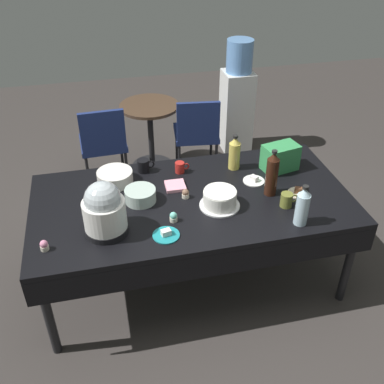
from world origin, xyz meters
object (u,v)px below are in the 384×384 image
(slow_cooker, at_px, (104,210))
(soda_bottle_cola, at_px, (272,174))
(coffee_mug_black, at_px, (144,166))
(ceramic_snack_bowl, at_px, (115,177))
(maroon_chair_left, at_px, (103,140))
(dessert_plate_white, at_px, (254,180))
(coffee_mug_olive, at_px, (287,200))
(glass_salad_bowl, at_px, (140,195))
(cupcake_lemon, at_px, (44,246))
(water_cooler, at_px, (237,99))
(maroon_chair_right, at_px, (197,131))
(coffee_mug_red, at_px, (180,167))
(potluck_table, at_px, (192,205))
(round_cafe_table, at_px, (150,125))
(soda_bottle_water, at_px, (302,206))
(frosted_layer_cake, at_px, (220,199))
(dessert_plate_cream, at_px, (298,192))
(cupcake_berry, at_px, (173,217))
(soda_carton, at_px, (280,157))
(soda_bottle_ginger_ale, at_px, (234,153))
(cupcake_rose, at_px, (185,194))
(dessert_plate_teal, at_px, (166,234))

(slow_cooker, bearing_deg, soda_bottle_cola, 8.20)
(slow_cooker, bearing_deg, coffee_mug_black, 63.82)
(ceramic_snack_bowl, distance_m, maroon_chair_left, 1.22)
(dessert_plate_white, distance_m, coffee_mug_olive, 0.36)
(slow_cooker, relative_size, glass_salad_bowl, 1.67)
(ceramic_snack_bowl, xyz_separation_m, cupcake_lemon, (-0.47, -0.64, -0.01))
(soda_bottle_cola, xyz_separation_m, water_cooler, (0.41, 2.01, -0.32))
(water_cooler, bearing_deg, maroon_chair_right, -141.20)
(coffee_mug_red, xyz_separation_m, maroon_chair_left, (-0.54, 1.14, -0.30))
(potluck_table, height_order, maroon_chair_right, maroon_chair_right)
(maroon_chair_left, height_order, round_cafe_table, maroon_chair_left)
(soda_bottle_water, bearing_deg, slow_cooker, 171.01)
(coffee_mug_olive, bearing_deg, frosted_layer_cake, 167.34)
(dessert_plate_cream, bearing_deg, slow_cooker, -174.92)
(cupcake_berry, bearing_deg, coffee_mug_black, 99.05)
(soda_bottle_water, bearing_deg, round_cafe_table, 107.18)
(glass_salad_bowl, bearing_deg, soda_carton, 9.58)
(dessert_plate_white, height_order, coffee_mug_red, coffee_mug_red)
(maroon_chair_left, bearing_deg, potluck_table, -69.87)
(glass_salad_bowl, relative_size, dessert_plate_cream, 1.47)
(dessert_plate_cream, height_order, dessert_plate_white, dessert_plate_cream)
(glass_salad_bowl, bearing_deg, slow_cooker, -131.76)
(glass_salad_bowl, distance_m, cupcake_lemon, 0.72)
(cupcake_berry, height_order, soda_carton, soda_carton)
(soda_bottle_ginger_ale, bearing_deg, coffee_mug_olive, -70.17)
(coffee_mug_black, bearing_deg, soda_carton, -10.97)
(coffee_mug_black, bearing_deg, cupcake_berry, -80.95)
(ceramic_snack_bowl, relative_size, dessert_plate_white, 1.64)
(maroon_chair_right, bearing_deg, coffee_mug_olive, -83.09)
(cupcake_lemon, xyz_separation_m, soda_bottle_ginger_ale, (1.37, 0.64, 0.10))
(soda_bottle_cola, bearing_deg, maroon_chair_right, 95.66)
(potluck_table, relative_size, glass_salad_bowl, 10.28)
(ceramic_snack_bowl, bearing_deg, coffee_mug_red, 3.97)
(ceramic_snack_bowl, relative_size, soda_bottle_water, 0.90)
(dessert_plate_white, bearing_deg, maroon_chair_right, 94.01)
(frosted_layer_cake, distance_m, cupcake_berry, 0.35)
(dessert_plate_cream, xyz_separation_m, soda_bottle_ginger_ale, (-0.34, 0.43, 0.12))
(cupcake_rose, distance_m, coffee_mug_black, 0.47)
(soda_bottle_ginger_ale, bearing_deg, dessert_plate_teal, -133.68)
(slow_cooker, xyz_separation_m, soda_carton, (1.33, 0.46, -0.07))
(cupcake_rose, relative_size, coffee_mug_black, 0.51)
(potluck_table, relative_size, cupcake_rose, 32.59)
(potluck_table, xyz_separation_m, round_cafe_table, (-0.05, 1.72, -0.19))
(coffee_mug_olive, xyz_separation_m, soda_carton, (0.13, 0.46, 0.05))
(frosted_layer_cake, distance_m, coffee_mug_olive, 0.45)
(cupcake_rose, relative_size, maroon_chair_left, 0.08)
(maroon_chair_right, relative_size, round_cafe_table, 1.18)
(cupcake_berry, height_order, coffee_mug_olive, coffee_mug_olive)
(ceramic_snack_bowl, distance_m, cupcake_lemon, 0.80)
(cupcake_lemon, bearing_deg, water_cooler, 49.66)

